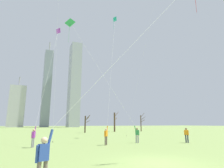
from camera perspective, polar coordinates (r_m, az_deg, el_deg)
The scene contains 13 objects.
ground_plane at distance 11.13m, azimuth 13.77°, elevation -22.48°, with size 400.00×400.00×0.00m, color #7A934C.
kite_flyer_midfield_right_purple at distance 19.55m, azimuth -21.65°, elevation -8.78°, with size 2.85×7.26×15.53m.
kite_flyer_midfield_left_red at distance 7.76m, azimuth -3.25°, elevation -1.68°, with size 10.30×1.20×12.74m.
kite_flyer_foreground_right_green at distance 21.55m, azimuth 1.87°, elevation -5.73°, with size 8.31×3.96×15.44m.
kite_flyer_foreground_left_teal at distance 19.86m, azimuth -1.38°, elevation -9.59°, with size 3.79×4.99×17.56m.
bystander_far_off_by_trees at distance 23.16m, azimuth 21.93°, elevation -14.18°, with size 0.33×0.47×1.62m.
distant_kite_drifting_left_yellow at distance 38.34m, azimuth 12.76°, elevation 22.69°, with size 4.32×5.74×26.52m.
bare_tree_left_of_center at distance 55.51m, azimuth 8.96°, elevation -11.63°, with size 1.34×1.91×5.21m.
bare_tree_right_of_center at distance 51.28m, azimuth 0.82°, elevation -11.46°, with size 1.69×1.41×5.37m.
bare_tree_far_right_edge at distance 46.31m, azimuth -8.12°, elevation -11.82°, with size 1.49×2.44×4.17m.
skyline_mid_tower_left at distance 139.26m, azimuth -27.22°, elevation -6.11°, with size 9.76×9.40×33.60m.
skyline_mid_tower_right at distance 137.29m, azimuth -19.45°, elevation -1.15°, with size 5.55×8.88×61.27m.
skyline_tall_tower at distance 132.41m, azimuth -11.52°, elevation -0.06°, with size 7.08×10.61×58.64m.
Camera 1 is at (-6.58, -8.73, 2.05)m, focal length 29.74 mm.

